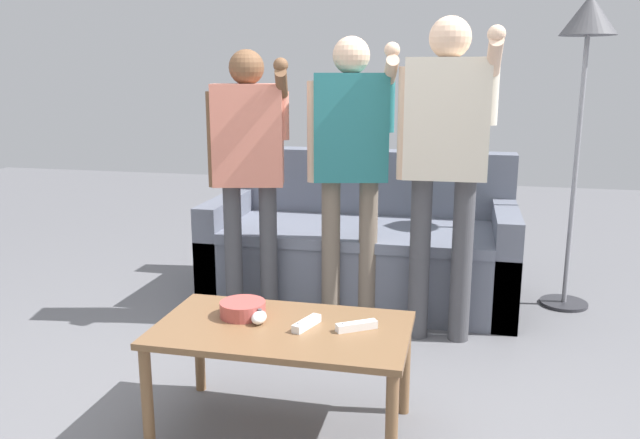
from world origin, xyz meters
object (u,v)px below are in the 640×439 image
game_remote_wand_near (357,326)px  player_left (249,156)px  snack_bowl (243,309)px  player_center (351,149)px  game_remote_wand_far (307,324)px  coffee_table (282,340)px  game_remote_nunchuk (259,317)px  player_right (446,143)px  floor_lamp (587,44)px  couch (362,248)px

game_remote_wand_near → player_left: bearing=126.5°
snack_bowl → player_center: player_center is taller
game_remote_wand_far → coffee_table: bearing=-171.3°
game_remote_nunchuk → game_remote_wand_near: bearing=3.1°
snack_bowl → player_right: player_right is taller
floor_lamp → game_remote_nunchuk: bearing=-128.7°
couch → game_remote_nunchuk: (-0.14, -1.64, 0.16)m
game_remote_wand_near → couch: bearing=98.3°
player_left → game_remote_wand_near: (0.77, -1.04, -0.49)m
player_center → couch: bearing=90.9°
player_left → player_right: 1.05m
player_center → game_remote_nunchuk: bearing=-97.5°
player_right → game_remote_wand_near: player_right is taller
floor_lamp → game_remote_wand_near: (-1.00, -1.70, -1.09)m
couch → player_center: 0.84m
player_left → game_remote_nunchuk: bearing=-69.7°
coffee_table → player_right: bearing=62.3°
floor_lamp → coffee_table: bearing=-126.5°
snack_bowl → player_right: 1.36m
couch → player_right: player_right is taller
player_center → player_right: size_ratio=0.95×
game_remote_nunchuk → player_center: 1.27m
player_right → game_remote_wand_far: (-0.46, -1.04, -0.59)m
snack_bowl → coffee_table: bearing=-20.5°
player_left → game_remote_wand_far: bearing=-61.2°
coffee_table → player_right: size_ratio=0.59×
snack_bowl → player_right: (0.74, 0.99, 0.57)m
couch → floor_lamp: 1.75m
player_center → game_remote_wand_far: (0.04, -1.14, -0.54)m
player_right → game_remote_wand_near: (-0.27, -1.02, -0.59)m
coffee_table → player_left: player_left is taller
couch → game_remote_nunchuk: couch is taller
coffee_table → game_remote_wand_far: size_ratio=6.18×
coffee_table → floor_lamp: size_ratio=0.54×
coffee_table → player_left: bearing=114.5°
floor_lamp → game_remote_wand_far: (-1.19, -1.72, -1.09)m
couch → snack_bowl: 1.61m
player_right → couch: bearing=130.5°
couch → floor_lamp: floor_lamp is taller
couch → floor_lamp: (1.24, 0.08, 1.24)m
coffee_table → game_remote_wand_far: 0.12m
game_remote_wand_far → player_right: bearing=66.1°
couch → game_remote_wand_near: (0.24, -1.62, 0.15)m
coffee_table → player_left: 1.31m
floor_lamp → player_center: size_ratio=1.15×
snack_bowl → couch: bearing=81.8°
player_left → game_remote_wand_near: size_ratio=9.77×
coffee_table → player_left: (-0.49, 1.07, 0.56)m
player_center → coffee_table: bearing=-92.7°
coffee_table → snack_bowl: snack_bowl is taller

